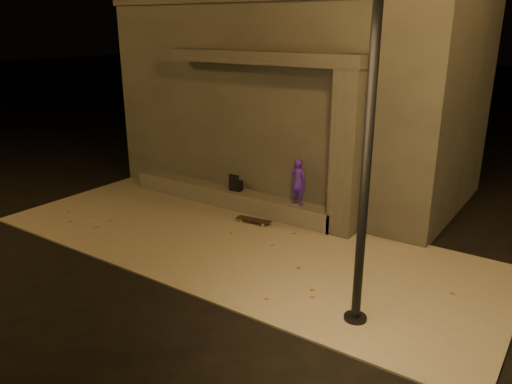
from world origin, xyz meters
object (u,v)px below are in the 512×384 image
Objects in this scene: column at (347,155)px; skateboard at (254,220)px; backpack at (236,185)px; street_lamp_0 at (373,77)px; skateboarder at (298,182)px.

column reaches higher than skateboard.
street_lamp_0 reaches higher than backpack.
column is 4.06× the size of skateboard.
backpack is 0.06× the size of street_lamp_0.
skateboard is at bearing 46.53° from skateboarder.
street_lamp_0 reaches higher than column.
skateboard is at bearing 146.44° from street_lamp_0.
skateboarder is 1.39m from skateboard.
backpack is 1.30m from skateboard.
street_lamp_0 reaches higher than skateboard.
backpack is at bearing 140.41° from skateboard.
skateboarder is at bearing 32.37° from skateboard.
column is at bearing -5.35° from backpack.
backpack is 6.40m from street_lamp_0.
column is at bearing 118.65° from street_lamp_0.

